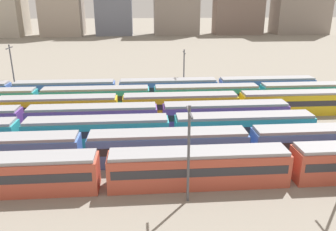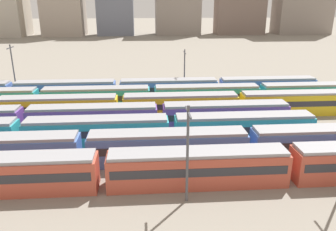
% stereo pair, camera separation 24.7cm
% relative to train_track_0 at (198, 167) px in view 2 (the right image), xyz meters
% --- Properties ---
extents(train_track_0, '(93.60, 3.06, 3.75)m').
position_rel_train_track_0_xyz_m(train_track_0, '(0.00, 0.00, 0.00)').
color(train_track_0, '#BC4C38').
rests_on(train_track_0, ground_plane).
extents(train_track_1, '(74.70, 3.06, 3.75)m').
position_rel_train_track_0_xyz_m(train_track_1, '(-12.07, 5.20, 0.00)').
color(train_track_1, '#4C70BC').
rests_on(train_track_1, ground_plane).
extents(train_track_2, '(55.80, 3.06, 3.75)m').
position_rel_train_track_0_xyz_m(train_track_2, '(-11.20, 10.40, -0.00)').
color(train_track_2, teal).
rests_on(train_track_2, ground_plane).
extents(train_track_3, '(55.80, 3.06, 3.75)m').
position_rel_train_track_0_xyz_m(train_track_3, '(-12.42, 15.60, -0.00)').
color(train_track_3, '#6B429E').
rests_on(train_track_3, ground_plane).
extents(train_track_4, '(74.70, 3.06, 3.75)m').
position_rel_train_track_0_xyz_m(train_track_4, '(-8.94, 20.80, 0.00)').
color(train_track_4, yellow).
rests_on(train_track_4, ground_plane).
extents(train_track_5, '(112.50, 3.06, 3.75)m').
position_rel_train_track_0_xyz_m(train_track_5, '(15.09, 26.00, 0.00)').
color(train_track_5, teal).
rests_on(train_track_5, ground_plane).
extents(train_track_6, '(74.70, 3.06, 3.75)m').
position_rel_train_track_0_xyz_m(train_track_6, '(-10.02, 31.20, 0.00)').
color(train_track_6, '#4C70BC').
rests_on(train_track_6, ground_plane).
extents(catenary_pole_1, '(0.24, 3.20, 8.77)m').
position_rel_train_track_0_xyz_m(catenary_pole_1, '(2.72, 34.21, 3.01)').
color(catenary_pole_1, '#4C4C51').
rests_on(catenary_pole_1, ground_plane).
extents(catenary_pole_2, '(0.24, 3.20, 9.31)m').
position_rel_train_track_0_xyz_m(catenary_pole_2, '(-1.45, -2.87, 3.29)').
color(catenary_pole_2, '#4C4C51').
rests_on(catenary_pole_2, ground_plane).
extents(catenary_pole_3, '(0.24, 3.20, 10.01)m').
position_rel_train_track_0_xyz_m(catenary_pole_3, '(-29.34, 34.10, 3.65)').
color(catenary_pole_3, '#4C4C51').
rests_on(catenary_pole_3, ground_plane).
extents(distant_building_0, '(23.48, 20.60, 27.12)m').
position_rel_train_track_0_xyz_m(distant_building_0, '(-75.77, 151.84, 11.65)').
color(distant_building_0, '#B2A899').
rests_on(distant_building_0, ground_plane).
extents(distant_building_4, '(25.14, 12.33, 27.03)m').
position_rel_train_track_0_xyz_m(distant_building_4, '(45.91, 151.84, 11.61)').
color(distant_building_4, '#7A665B').
rests_on(distant_building_4, ground_plane).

